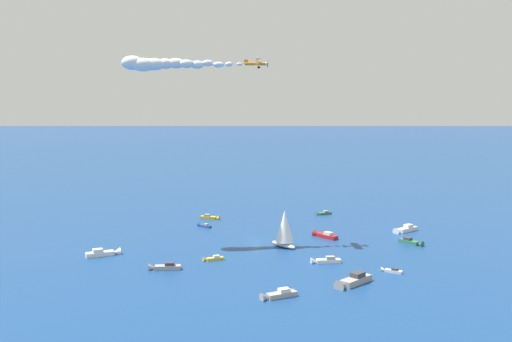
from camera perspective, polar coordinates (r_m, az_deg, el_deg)
ground_plane at (r=169.07m, az=-0.00°, el=-6.91°), size 2000.00×2000.00×0.00m
motorboat_near_centre at (r=170.24m, az=15.32°, el=-6.86°), size 4.60×7.73×2.19m
motorboat_far_port at (r=148.35m, az=-4.38°, el=-8.72°), size 4.89×4.64×1.56m
motorboat_far_stbd at (r=120.80m, az=2.12°, el=-12.27°), size 7.68×6.34×2.32m
motorboat_inshore at (r=208.11m, az=6.70°, el=-4.21°), size 5.95×4.88×1.79m
motorboat_offshore at (r=157.40m, az=-14.88°, el=-7.92°), size 8.56×7.16×2.59m
motorboat_trailing at (r=185.22m, az=14.61°, el=-5.68°), size 9.64×5.96×2.74m
motorboat_ahead at (r=130.42m, az=9.56°, el=-10.80°), size 11.08×5.70×3.12m
motorboat_mid_cluster at (r=141.83m, az=-9.24°, el=-9.45°), size 5.77×7.66×2.25m
sailboat_outer_ring_a at (r=160.03m, az=2.86°, el=-5.72°), size 6.59×9.48×11.86m
motorboat_outer_ring_b at (r=141.65m, az=13.30°, el=-9.65°), size 1.57×5.12×1.47m
motorboat_outer_ring_c at (r=187.42m, az=-5.23°, el=-5.45°), size 2.34×5.44×1.53m
motorboat_outer_ring_d at (r=199.78m, az=-4.54°, el=-4.64°), size 3.04×7.11×2.00m
motorboat_outer_ring_e at (r=146.50m, az=6.85°, el=-8.89°), size 5.75×7.35×2.18m
motorboat_outer_ring_f at (r=173.41m, az=6.81°, el=-6.38°), size 4.89×8.74×2.47m
biplane_lead at (r=164.65m, az=0.10°, el=10.71°), size 6.73×6.87×3.60m
wingwalker_lead at (r=164.69m, az=0.11°, el=11.47°), size 0.81×0.60×1.77m
smoke_trail_lead at (r=164.13m, az=-9.80°, el=10.50°), size 21.81×29.38×4.61m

